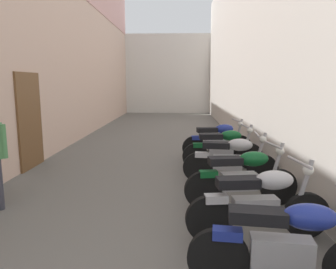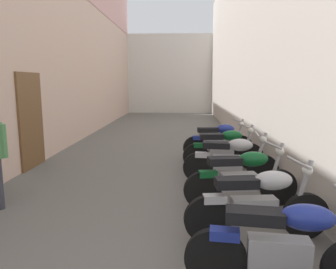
# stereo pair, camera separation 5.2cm
# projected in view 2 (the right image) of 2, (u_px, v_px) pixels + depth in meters

# --- Properties ---
(ground_plane) EXTENTS (37.27, 37.27, 0.00)m
(ground_plane) POSITION_uv_depth(u_px,v_px,m) (151.00, 159.00, 8.14)
(ground_plane) COLOR #66635E
(building_right) EXTENTS (0.45, 21.27, 6.76)m
(building_right) POSITION_uv_depth(u_px,v_px,m) (252.00, 35.00, 9.42)
(building_right) COLOR beige
(building_right) RESTS_ON ground
(building_far_end) EXTENTS (8.41, 2.00, 5.03)m
(building_far_end) POSITION_uv_depth(u_px,v_px,m) (170.00, 74.00, 21.16)
(building_far_end) COLOR silver
(building_far_end) RESTS_ON ground
(motorcycle_third) EXTENTS (1.85, 0.58, 1.04)m
(motorcycle_third) POSITION_uv_depth(u_px,v_px,m) (286.00, 245.00, 2.88)
(motorcycle_third) COLOR black
(motorcycle_third) RESTS_ON ground
(motorcycle_fourth) EXTENTS (1.85, 0.58, 1.04)m
(motorcycle_fourth) POSITION_uv_depth(u_px,v_px,m) (259.00, 202.00, 3.90)
(motorcycle_fourth) COLOR black
(motorcycle_fourth) RESTS_ON ground
(motorcycle_fifth) EXTENTS (1.84, 0.58, 1.04)m
(motorcycle_fifth) POSITION_uv_depth(u_px,v_px,m) (242.00, 177.00, 4.97)
(motorcycle_fifth) COLOR black
(motorcycle_fifth) RESTS_ON ground
(motorcycle_sixth) EXTENTS (1.85, 0.58, 1.04)m
(motorcycle_sixth) POSITION_uv_depth(u_px,v_px,m) (231.00, 159.00, 6.13)
(motorcycle_sixth) COLOR black
(motorcycle_sixth) RESTS_ON ground
(motorcycle_seventh) EXTENTS (1.85, 0.58, 1.04)m
(motorcycle_seventh) POSITION_uv_depth(u_px,v_px,m) (224.00, 148.00, 7.17)
(motorcycle_seventh) COLOR black
(motorcycle_seventh) RESTS_ON ground
(motorcycle_eighth) EXTENTS (1.84, 0.58, 1.04)m
(motorcycle_eighth) POSITION_uv_depth(u_px,v_px,m) (219.00, 140.00, 8.18)
(motorcycle_eighth) COLOR black
(motorcycle_eighth) RESTS_ON ground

